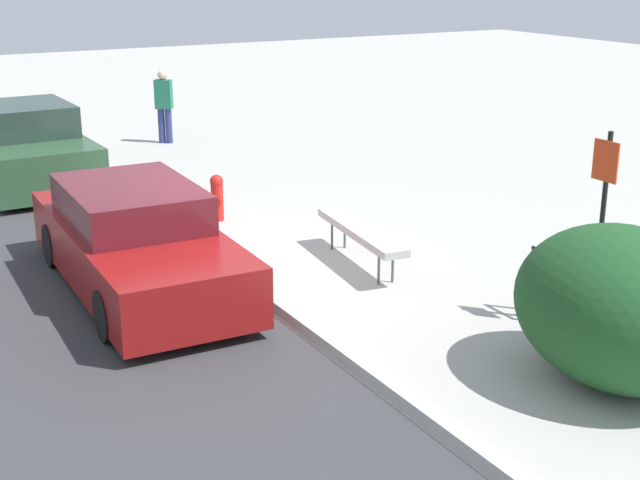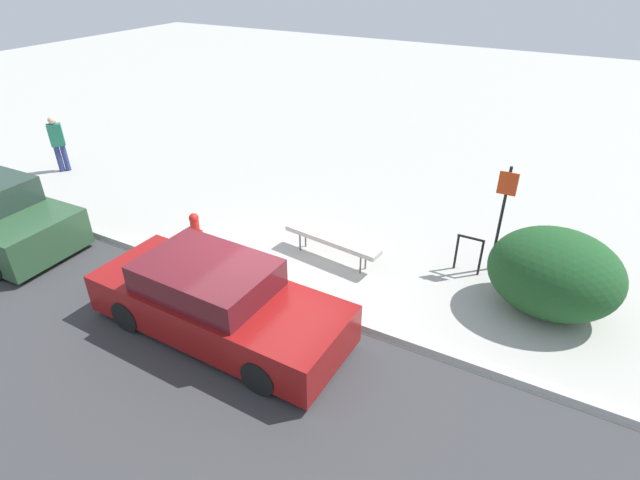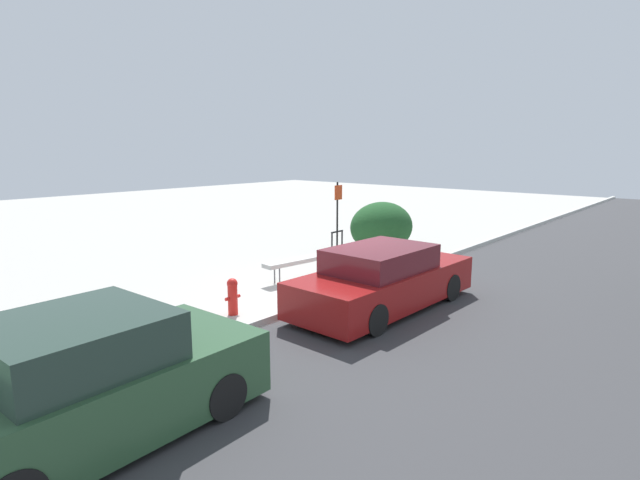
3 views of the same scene
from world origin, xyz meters
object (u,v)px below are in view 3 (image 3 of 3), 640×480
(bench, at_px, (301,260))
(bike_rack, at_px, (337,241))
(fire_hydrant, at_px, (233,295))
(sign_post, at_px, (338,211))
(parked_car_far, at_px, (90,383))
(parked_car_near, at_px, (384,280))

(bench, relative_size, bike_rack, 2.76)
(fire_hydrant, bearing_deg, sign_post, 19.48)
(parked_car_far, bearing_deg, fire_hydrant, 27.68)
(bench, distance_m, parked_car_far, 7.58)
(bench, relative_size, sign_post, 0.99)
(bench, xyz_separation_m, parked_car_far, (-6.92, -3.08, 0.19))
(parked_car_near, bearing_deg, sign_post, 49.90)
(bench, height_order, sign_post, sign_post)
(sign_post, distance_m, parked_car_near, 5.75)
(sign_post, xyz_separation_m, parked_car_near, (-3.78, -4.27, -0.76))
(parked_car_near, relative_size, parked_car_far, 1.17)
(parked_car_near, bearing_deg, parked_car_far, -177.85)
(sign_post, bearing_deg, bench, -157.70)
(bike_rack, distance_m, parked_car_near, 5.16)
(sign_post, height_order, fire_hydrant, sign_post)
(parked_car_near, height_order, parked_car_far, parked_car_far)
(fire_hydrant, bearing_deg, bike_rack, 17.84)
(bench, bearing_deg, sign_post, 29.20)
(bike_rack, bearing_deg, parked_car_near, -130.31)
(bike_rack, bearing_deg, fire_hydrant, -162.16)
(bench, relative_size, parked_car_far, 0.57)
(sign_post, distance_m, parked_car_far, 10.96)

